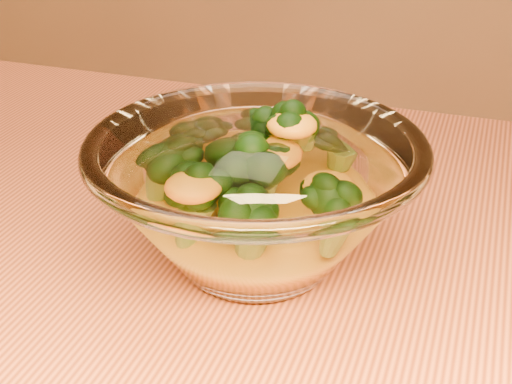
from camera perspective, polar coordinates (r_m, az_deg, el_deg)
glass_bowl at (r=0.51m, az=0.00°, el=-0.52°), size 0.24×0.24×0.11m
cheese_sauce at (r=0.52m, az=0.00°, el=-2.69°), size 0.13×0.13×0.04m
broccoli_heap at (r=0.51m, az=-0.37°, el=1.57°), size 0.15×0.14×0.08m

